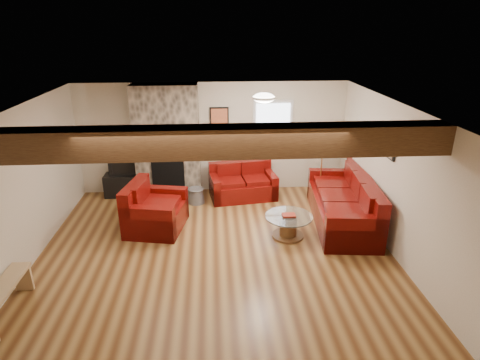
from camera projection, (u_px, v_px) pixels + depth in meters
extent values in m
plane|color=#5A3317|center=(216.00, 250.00, 6.97)|extent=(8.00, 8.00, 0.00)
plane|color=white|center=(212.00, 107.00, 6.06)|extent=(8.00, 8.00, 0.00)
plane|color=beige|center=(213.00, 138.00, 9.07)|extent=(8.00, 0.00, 8.00)
plane|color=beige|center=(217.00, 287.00, 3.96)|extent=(8.00, 0.00, 8.00)
plane|color=beige|center=(24.00, 188.00, 6.32)|extent=(0.00, 7.50, 7.50)
plane|color=beige|center=(393.00, 179.00, 6.71)|extent=(0.00, 7.50, 7.50)
cube|color=#361F10|center=(213.00, 142.00, 4.96)|extent=(6.00, 0.36, 0.38)
cube|color=#353029|center=(167.00, 142.00, 8.77)|extent=(1.40, 0.50, 2.50)
cube|color=black|center=(169.00, 180.00, 8.83)|extent=(0.70, 0.06, 0.90)
cube|color=#353029|center=(170.00, 198.00, 8.93)|extent=(1.00, 0.25, 0.08)
cylinder|color=#4D2E19|center=(288.00, 235.00, 7.41)|extent=(0.58, 0.58, 0.04)
cylinder|color=#4D2E19|center=(288.00, 227.00, 7.34)|extent=(0.31, 0.31, 0.38)
cylinder|color=silver|center=(289.00, 216.00, 7.26)|extent=(0.87, 0.87, 0.02)
cube|color=maroon|center=(289.00, 215.00, 7.25)|extent=(0.24, 0.17, 0.03)
cube|color=black|center=(128.00, 185.00, 9.10)|extent=(1.01, 0.40, 0.51)
imported|color=black|center=(126.00, 166.00, 8.93)|extent=(0.74, 0.10, 0.42)
cylinder|color=tan|center=(319.00, 200.00, 8.91)|extent=(0.26, 0.26, 0.03)
cylinder|color=tan|center=(321.00, 173.00, 8.67)|extent=(0.03, 0.03, 1.30)
cone|color=#FFECC1|center=(323.00, 143.00, 8.43)|extent=(0.37, 0.37, 0.26)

